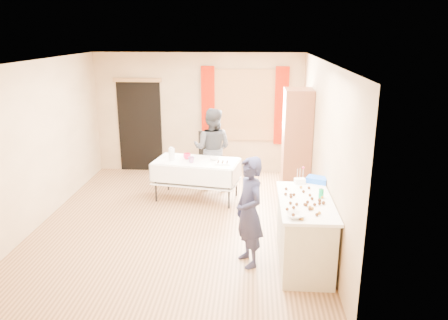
# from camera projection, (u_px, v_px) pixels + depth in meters

# --- Properties ---
(floor) EXTENTS (4.50, 5.50, 0.02)m
(floor) POSITION_uv_depth(u_px,v_px,m) (180.00, 222.00, 7.23)
(floor) COLOR #9E7047
(floor) RESTS_ON ground
(ceiling) EXTENTS (4.50, 5.50, 0.02)m
(ceiling) POSITION_uv_depth(u_px,v_px,m) (175.00, 61.00, 6.48)
(ceiling) COLOR white
(ceiling) RESTS_ON floor
(wall_back) EXTENTS (4.50, 0.02, 2.60)m
(wall_back) POSITION_uv_depth(u_px,v_px,m) (198.00, 114.00, 9.49)
(wall_back) COLOR tan
(wall_back) RESTS_ON floor
(wall_front) EXTENTS (4.50, 0.02, 2.60)m
(wall_front) POSITION_uv_depth(u_px,v_px,m) (129.00, 218.00, 4.21)
(wall_front) COLOR tan
(wall_front) RESTS_ON floor
(wall_left) EXTENTS (0.02, 5.50, 2.60)m
(wall_left) POSITION_uv_depth(u_px,v_px,m) (38.00, 143.00, 6.99)
(wall_left) COLOR tan
(wall_left) RESTS_ON floor
(wall_right) EXTENTS (0.02, 5.50, 2.60)m
(wall_right) POSITION_uv_depth(u_px,v_px,m) (323.00, 148.00, 6.71)
(wall_right) COLOR tan
(wall_right) RESTS_ON floor
(window_frame) EXTENTS (1.32, 0.06, 1.52)m
(window_frame) POSITION_uv_depth(u_px,v_px,m) (245.00, 105.00, 9.33)
(window_frame) COLOR olive
(window_frame) RESTS_ON wall_back
(window_pane) EXTENTS (1.20, 0.02, 1.40)m
(window_pane) POSITION_uv_depth(u_px,v_px,m) (245.00, 105.00, 9.32)
(window_pane) COLOR white
(window_pane) RESTS_ON wall_back
(curtain_left) EXTENTS (0.28, 0.06, 1.65)m
(curtain_left) POSITION_uv_depth(u_px,v_px,m) (208.00, 105.00, 9.33)
(curtain_left) COLOR #A01300
(curtain_left) RESTS_ON wall_back
(curtain_right) EXTENTS (0.28, 0.06, 1.65)m
(curtain_right) POSITION_uv_depth(u_px,v_px,m) (281.00, 106.00, 9.24)
(curtain_right) COLOR #A01300
(curtain_right) RESTS_ON wall_back
(doorway) EXTENTS (0.95, 0.04, 2.00)m
(doorway) POSITION_uv_depth(u_px,v_px,m) (140.00, 127.00, 9.63)
(doorway) COLOR black
(doorway) RESTS_ON floor
(door_lintel) EXTENTS (1.05, 0.06, 0.08)m
(door_lintel) POSITION_uv_depth(u_px,v_px,m) (137.00, 80.00, 9.31)
(door_lintel) COLOR olive
(door_lintel) RESTS_ON wall_back
(cabinet) EXTENTS (0.50, 0.60, 2.05)m
(cabinet) POSITION_uv_depth(u_px,v_px,m) (297.00, 145.00, 8.00)
(cabinet) COLOR brown
(cabinet) RESTS_ON floor
(counter) EXTENTS (0.69, 1.46, 0.91)m
(counter) POSITION_uv_depth(u_px,v_px,m) (304.00, 232.00, 5.83)
(counter) COLOR beige
(counter) RESTS_ON floor
(party_table) EXTENTS (1.65, 1.05, 0.75)m
(party_table) POSITION_uv_depth(u_px,v_px,m) (197.00, 176.00, 8.09)
(party_table) COLOR black
(party_table) RESTS_ON floor
(chair) EXTENTS (0.56, 0.56, 1.02)m
(chair) POSITION_uv_depth(u_px,v_px,m) (204.00, 167.00, 9.12)
(chair) COLOR black
(chair) RESTS_ON floor
(girl) EXTENTS (0.82, 0.78, 1.50)m
(girl) POSITION_uv_depth(u_px,v_px,m) (249.00, 212.00, 5.73)
(girl) COLOR #1B1B39
(girl) RESTS_ON floor
(woman) EXTENTS (1.02, 0.92, 1.61)m
(woman) POSITION_uv_depth(u_px,v_px,m) (212.00, 149.00, 8.57)
(woman) COLOR black
(woman) RESTS_ON floor
(soda_can) EXTENTS (0.08, 0.08, 0.12)m
(soda_can) POSITION_uv_depth(u_px,v_px,m) (321.00, 194.00, 5.76)
(soda_can) COLOR #08944E
(soda_can) RESTS_ON counter
(mixing_bowl) EXTENTS (0.27, 0.27, 0.05)m
(mixing_bowl) POSITION_uv_depth(u_px,v_px,m) (295.00, 216.00, 5.17)
(mixing_bowl) COLOR white
(mixing_bowl) RESTS_ON counter
(foam_block) EXTENTS (0.16, 0.12, 0.08)m
(foam_block) POSITION_uv_depth(u_px,v_px,m) (300.00, 181.00, 6.30)
(foam_block) COLOR white
(foam_block) RESTS_ON counter
(blue_basket) EXTENTS (0.35, 0.30, 0.08)m
(blue_basket) POSITION_uv_depth(u_px,v_px,m) (317.00, 180.00, 6.36)
(blue_basket) COLOR blue
(blue_basket) RESTS_ON counter
(pitcher) EXTENTS (0.12, 0.12, 0.22)m
(pitcher) POSITION_uv_depth(u_px,v_px,m) (172.00, 154.00, 7.98)
(pitcher) COLOR silver
(pitcher) RESTS_ON party_table
(cup_red) EXTENTS (0.24, 0.24, 0.11)m
(cup_red) POSITION_uv_depth(u_px,v_px,m) (187.00, 156.00, 8.07)
(cup_red) COLOR #DE1442
(cup_red) RESTS_ON party_table
(cup_rainbow) EXTENTS (0.15, 0.15, 0.11)m
(cup_rainbow) POSITION_uv_depth(u_px,v_px,m) (191.00, 160.00, 7.85)
(cup_rainbow) COLOR red
(cup_rainbow) RESTS_ON party_table
(small_bowl) EXTENTS (0.19, 0.19, 0.05)m
(small_bowl) POSITION_uv_depth(u_px,v_px,m) (214.00, 159.00, 8.02)
(small_bowl) COLOR white
(small_bowl) RESTS_ON party_table
(pastry_tray) EXTENTS (0.29, 0.22, 0.02)m
(pastry_tray) POSITION_uv_depth(u_px,v_px,m) (223.00, 163.00, 7.80)
(pastry_tray) COLOR white
(pastry_tray) RESTS_ON party_table
(bottle) EXTENTS (0.09, 0.09, 0.18)m
(bottle) POSITION_uv_depth(u_px,v_px,m) (171.00, 151.00, 8.28)
(bottle) COLOR white
(bottle) RESTS_ON party_table
(cake_balls) EXTENTS (0.53, 1.12, 0.04)m
(cake_balls) POSITION_uv_depth(u_px,v_px,m) (305.00, 202.00, 5.59)
(cake_balls) COLOR #3F2314
(cake_balls) RESTS_ON counter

